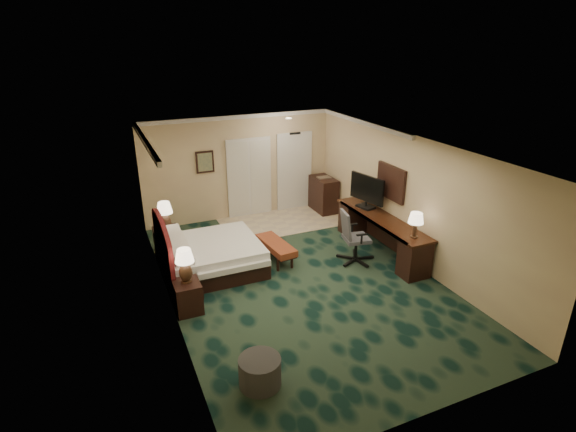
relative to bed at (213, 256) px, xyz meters
name	(u,v)px	position (x,y,z in m)	size (l,w,h in m)	color
floor	(300,280)	(1.46, -1.14, -0.30)	(5.00, 7.50, 0.00)	black
ceiling	(301,147)	(1.46, -1.14, 2.40)	(5.00, 7.50, 0.00)	white
wall_back	(239,167)	(1.46, 2.61, 1.05)	(5.00, 0.00, 2.70)	tan
wall_front	(436,329)	(1.46, -4.89, 1.05)	(5.00, 0.00, 2.70)	tan
wall_left	(166,240)	(-1.04, -1.14, 1.05)	(0.00, 7.50, 2.70)	tan
wall_right	(409,199)	(3.96, -1.14, 1.05)	(0.00, 7.50, 2.70)	tan
crown_molding	(301,150)	(1.46, -1.14, 2.35)	(5.00, 7.50, 0.10)	silver
tile_patch	(284,221)	(2.36, 1.76, -0.29)	(3.20, 1.70, 0.01)	#C2AF94
headboard	(164,250)	(-0.98, -0.14, 0.40)	(0.12, 2.00, 1.40)	#491212
entry_door	(294,172)	(3.01, 2.58, 0.75)	(1.02, 0.06, 2.18)	silver
closet_doors	(249,178)	(1.71, 2.57, 0.75)	(1.20, 0.06, 2.10)	beige
wall_art	(205,162)	(0.56, 2.57, 1.30)	(0.45, 0.06, 0.55)	#53645A
wall_mirror	(391,182)	(3.92, -0.54, 1.25)	(0.05, 0.95, 0.75)	white
bed	(213,256)	(0.00, 0.00, 0.00)	(1.89, 1.75, 0.60)	white
nightstand_near	(188,297)	(-0.80, -1.30, -0.02)	(0.45, 0.51, 0.56)	black
nightstand_far	(167,243)	(-0.76, 0.95, 0.03)	(0.52, 0.60, 0.65)	black
lamp_near	(185,266)	(-0.79, -1.26, 0.57)	(0.33, 0.33, 0.62)	black
lamp_far	(165,216)	(-0.75, 0.92, 0.67)	(0.34, 0.34, 0.63)	black
bed_bench	(276,251)	(1.36, -0.11, -0.10)	(0.41, 1.20, 0.41)	maroon
ottoman	(260,372)	(-0.27, -3.51, -0.09)	(0.60, 0.60, 0.43)	#353535
desk	(381,235)	(3.63, -0.72, 0.11)	(0.62, 2.87, 0.83)	black
tv	(367,192)	(3.64, -0.04, 0.91)	(0.08, 0.99, 0.77)	black
desk_lamp	(415,225)	(3.62, -1.82, 0.79)	(0.30, 0.30, 0.53)	black
desk_chair	(357,236)	(2.90, -0.86, 0.28)	(0.68, 0.63, 1.16)	#494955
minibar	(323,194)	(3.66, 2.06, 0.17)	(0.50, 0.89, 0.94)	black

